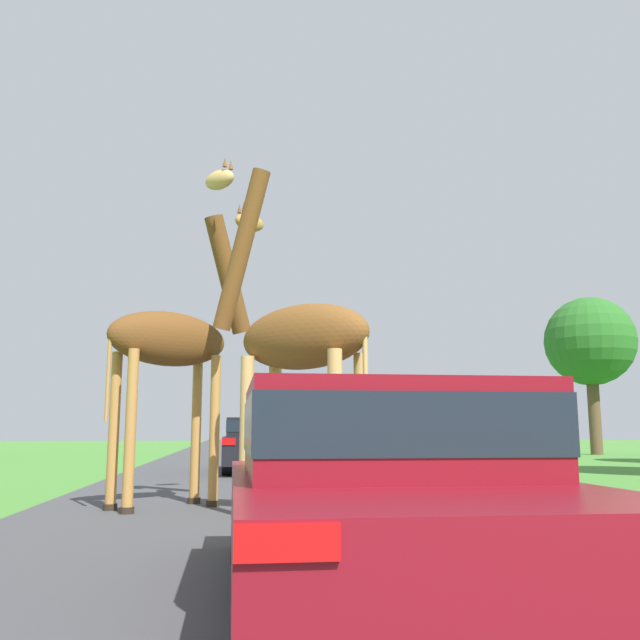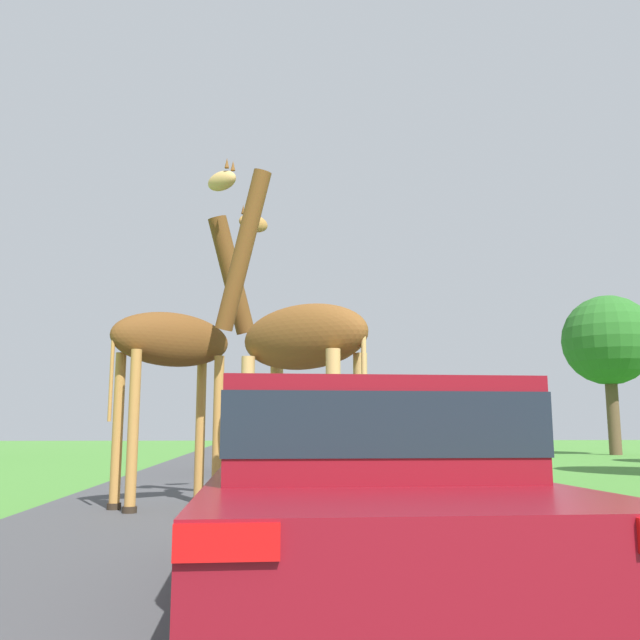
% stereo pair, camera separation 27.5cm
% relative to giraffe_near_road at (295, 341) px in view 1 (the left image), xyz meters
% --- Properties ---
extents(road, '(8.13, 120.00, 0.00)m').
position_rel_giraffe_near_road_xyz_m(road, '(0.36, 21.69, -2.29)').
color(road, '#424244').
rests_on(road, ground).
extents(giraffe_near_road, '(2.45, 2.33, 5.21)m').
position_rel_giraffe_near_road_xyz_m(giraffe_near_road, '(0.00, 0.00, 0.00)').
color(giraffe_near_road, tan).
rests_on(giraffe_near_road, ground).
extents(giraffe_companion, '(2.47, 1.84, 4.89)m').
position_rel_giraffe_near_road_xyz_m(giraffe_companion, '(-1.64, 1.37, 0.16)').
color(giraffe_companion, '#B77F3D').
rests_on(giraffe_companion, ground).
extents(car_lead_maroon, '(1.99, 4.55, 1.41)m').
position_rel_giraffe_near_road_xyz_m(car_lead_maroon, '(0.19, -4.37, -1.54)').
color(car_lead_maroon, maroon).
rests_on(car_lead_maroon, ground).
extents(car_queue_right, '(1.82, 4.78, 1.45)m').
position_rel_giraffe_near_road_xyz_m(car_queue_right, '(-0.13, 9.95, -1.53)').
color(car_queue_right, black).
rests_on(car_queue_right, ground).
extents(car_queue_left, '(1.85, 4.14, 1.47)m').
position_rel_giraffe_near_road_xyz_m(car_queue_left, '(2.90, 15.86, -1.52)').
color(car_queue_left, silver).
rests_on(car_queue_left, ground).
extents(car_far_ahead, '(1.98, 4.54, 1.43)m').
position_rel_giraffe_near_road_xyz_m(car_far_ahead, '(3.38, 5.83, -1.52)').
color(car_far_ahead, gray).
rests_on(car_far_ahead, ground).
extents(tree_right_cluster, '(4.28, 4.28, 7.54)m').
position_rel_giraffe_near_road_xyz_m(tree_right_cluster, '(16.31, 21.54, 3.05)').
color(tree_right_cluster, brown).
rests_on(tree_right_cluster, ground).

